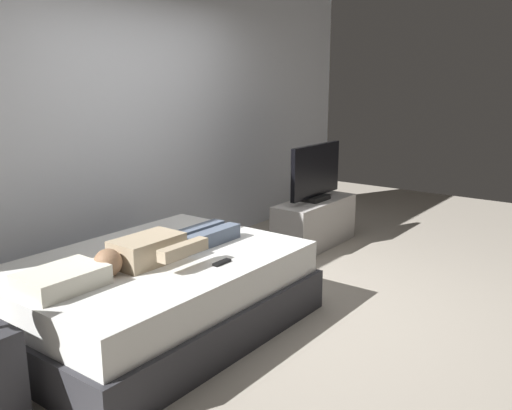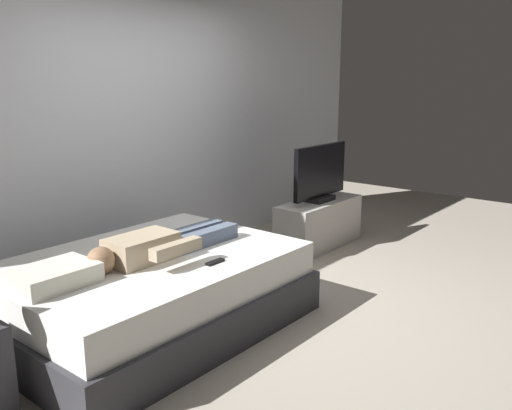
{
  "view_description": "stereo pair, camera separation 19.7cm",
  "coord_description": "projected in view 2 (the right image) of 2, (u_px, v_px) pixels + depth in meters",
  "views": [
    {
      "loc": [
        -3.3,
        -2.17,
        1.77
      ],
      "look_at": [
        0.36,
        0.58,
        0.69
      ],
      "focal_mm": 38.23,
      "sensor_mm": 36.0,
      "label": 1
    },
    {
      "loc": [
        -3.18,
        -2.33,
        1.77
      ],
      "look_at": [
        0.36,
        0.58,
        0.69
      ],
      "focal_mm": 38.23,
      "sensor_mm": 36.0,
      "label": 2
    }
  ],
  "objects": [
    {
      "name": "bed",
      "position": [
        151.0,
        292.0,
        3.91
      ],
      "size": [
        2.1,
        1.52,
        0.54
      ],
      "color": "#333338",
      "rests_on": "ground"
    },
    {
      "name": "tv_stand",
      "position": [
        319.0,
        224.0,
        5.78
      ],
      "size": [
        1.1,
        0.4,
        0.5
      ],
      "primitive_type": "cube",
      "color": "#B7B2AD",
      "rests_on": "ground"
    },
    {
      "name": "person",
      "position": [
        158.0,
        245.0,
        3.81
      ],
      "size": [
        1.26,
        0.46,
        0.18
      ],
      "color": "tan",
      "rests_on": "bed"
    },
    {
      "name": "back_wall",
      "position": [
        164.0,
        116.0,
        5.3
      ],
      "size": [
        6.4,
        0.1,
        2.8
      ],
      "primitive_type": "cube",
      "color": "silver",
      "rests_on": "ground"
    },
    {
      "name": "pillow",
      "position": [
        54.0,
        276.0,
        3.28
      ],
      "size": [
        0.48,
        0.34,
        0.12
      ],
      "primitive_type": "cube",
      "color": "silver",
      "rests_on": "bed"
    },
    {
      "name": "ground_plane",
      "position": [
        283.0,
        310.0,
        4.24
      ],
      "size": [
        10.0,
        10.0,
        0.0
      ],
      "primitive_type": "plane",
      "color": "#ADA393"
    },
    {
      "name": "tv",
      "position": [
        320.0,
        174.0,
        5.65
      ],
      "size": [
        0.88,
        0.2,
        0.59
      ],
      "color": "black",
      "rests_on": "tv_stand"
    },
    {
      "name": "remote",
      "position": [
        215.0,
        262.0,
        3.69
      ],
      "size": [
        0.15,
        0.04,
        0.02
      ],
      "primitive_type": "cube",
      "color": "black",
      "rests_on": "bed"
    }
  ]
}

